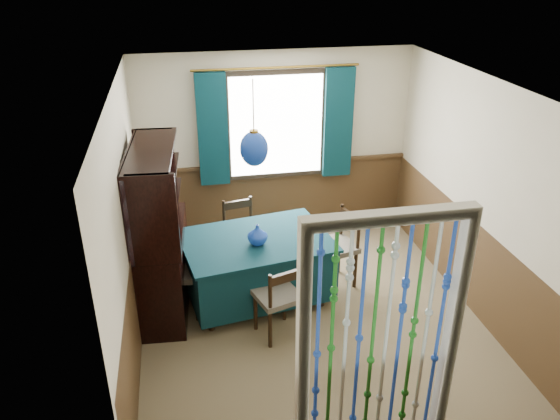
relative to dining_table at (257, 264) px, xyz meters
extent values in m
plane|color=brown|center=(0.51, -0.41, -0.44)|extent=(4.00, 4.00, 0.00)
plane|color=silver|center=(0.51, -0.41, 2.06)|extent=(4.00, 4.00, 0.00)
plane|color=beige|center=(0.51, 1.59, 0.81)|extent=(3.60, 0.00, 3.60)
plane|color=beige|center=(0.51, -2.41, 0.81)|extent=(3.60, 0.00, 3.60)
plane|color=beige|center=(-1.29, -0.41, 0.81)|extent=(0.00, 4.00, 4.00)
plane|color=beige|center=(2.31, -0.41, 0.81)|extent=(0.00, 4.00, 4.00)
plane|color=#432E19|center=(0.51, 1.57, 0.06)|extent=(3.60, 0.00, 3.60)
plane|color=#432E19|center=(0.51, -2.40, 0.06)|extent=(3.60, 0.00, 3.60)
plane|color=#432E19|center=(-1.28, -0.41, 0.06)|extent=(0.00, 4.00, 4.00)
plane|color=#432E19|center=(2.29, -0.41, 0.06)|extent=(0.00, 4.00, 4.00)
cube|color=black|center=(0.51, 1.54, 1.11)|extent=(1.32, 0.12, 1.42)
cube|color=#0A2C35|center=(0.00, 0.00, -0.02)|extent=(1.67, 1.26, 0.61)
cube|color=#0A2C35|center=(0.00, 0.00, 0.31)|extent=(1.74, 1.33, 0.03)
cylinder|color=black|center=(-0.56, -0.48, -0.37)|extent=(0.07, 0.07, 0.14)
cylinder|color=black|center=(0.69, -0.28, -0.37)|extent=(0.07, 0.07, 0.14)
cylinder|color=black|center=(-0.69, 0.28, -0.37)|extent=(0.07, 0.07, 0.14)
cylinder|color=black|center=(0.56, 0.48, -0.37)|extent=(0.07, 0.07, 0.14)
cylinder|color=black|center=(0.00, -0.87, -0.23)|extent=(0.04, 0.04, 0.43)
cylinder|color=black|center=(0.32, -0.77, -0.23)|extent=(0.04, 0.04, 0.43)
cylinder|color=black|center=(-0.10, -0.56, -0.23)|extent=(0.04, 0.04, 0.43)
cylinder|color=black|center=(0.22, -0.46, -0.23)|extent=(0.04, 0.04, 0.43)
cube|color=#5B5549|center=(0.11, -0.67, 0.02)|extent=(0.53, 0.51, 0.06)
cube|color=black|center=(0.16, -0.83, 0.34)|extent=(0.36, 0.15, 0.10)
cylinder|color=black|center=(0.00, -0.88, 0.20)|extent=(0.04, 0.04, 0.42)
cylinder|color=black|center=(0.33, -0.78, 0.20)|extent=(0.04, 0.04, 0.42)
cylinder|color=black|center=(0.07, 0.90, -0.22)|extent=(0.04, 0.04, 0.44)
cylinder|color=black|center=(-0.27, 0.84, -0.22)|extent=(0.04, 0.04, 0.44)
cylinder|color=black|center=(0.13, 0.58, -0.22)|extent=(0.04, 0.04, 0.44)
cylinder|color=black|center=(-0.21, 0.52, -0.22)|extent=(0.04, 0.04, 0.44)
cube|color=#5B5549|center=(-0.07, 0.71, 0.02)|extent=(0.50, 0.48, 0.06)
cube|color=black|center=(-0.10, 0.88, 0.34)|extent=(0.37, 0.11, 0.10)
cylinder|color=black|center=(0.07, 0.91, 0.21)|extent=(0.04, 0.04, 0.43)
cylinder|color=black|center=(-0.27, 0.85, 0.21)|extent=(0.04, 0.04, 0.43)
cylinder|color=black|center=(-1.01, 0.13, -0.20)|extent=(0.05, 0.05, 0.47)
cylinder|color=black|center=(-1.05, -0.25, -0.20)|extent=(0.05, 0.05, 0.47)
cylinder|color=black|center=(-0.65, 0.09, -0.20)|extent=(0.05, 0.05, 0.47)
cylinder|color=black|center=(-0.69, -0.29, -0.20)|extent=(0.05, 0.05, 0.47)
cube|color=#5B5549|center=(-0.85, -0.08, 0.06)|extent=(0.49, 0.51, 0.06)
cube|color=black|center=(-1.04, -0.06, 0.41)|extent=(0.08, 0.40, 0.11)
cylinder|color=black|center=(-1.02, 0.13, 0.26)|extent=(0.04, 0.04, 0.46)
cylinder|color=black|center=(-1.06, -0.25, 0.26)|extent=(0.04, 0.04, 0.46)
cylinder|color=black|center=(1.16, 0.00, -0.21)|extent=(0.05, 0.05, 0.46)
cylinder|color=black|center=(1.07, 0.36, -0.21)|extent=(0.05, 0.05, 0.46)
cylinder|color=black|center=(0.82, -0.09, -0.21)|extent=(0.05, 0.05, 0.46)
cylinder|color=black|center=(0.73, 0.27, -0.21)|extent=(0.05, 0.05, 0.46)
cube|color=#5B5549|center=(0.94, 0.14, 0.05)|extent=(0.53, 0.55, 0.06)
cube|color=black|center=(1.12, 0.18, 0.39)|extent=(0.13, 0.39, 0.10)
cylinder|color=black|center=(1.17, 0.00, 0.25)|extent=(0.04, 0.04, 0.45)
cylinder|color=black|center=(1.08, 0.36, 0.25)|extent=(0.04, 0.04, 0.45)
cube|color=black|center=(-1.02, 0.09, 0.02)|extent=(0.58, 1.43, 0.92)
cube|color=black|center=(-1.02, -0.58, 0.93)|extent=(0.44, 0.08, 0.92)
cube|color=black|center=(-1.02, 0.76, 0.93)|extent=(0.44, 0.08, 0.92)
cube|color=black|center=(-1.02, 0.09, 1.37)|extent=(0.53, 1.43, 0.04)
cube|color=black|center=(-1.24, 0.09, 0.93)|extent=(0.13, 1.38, 0.92)
cube|color=black|center=(-0.99, 0.09, 0.80)|extent=(0.48, 1.35, 0.02)
cube|color=black|center=(-0.99, 0.09, 1.10)|extent=(0.48, 1.35, 0.02)
cylinder|color=olive|center=(0.00, 0.00, 1.71)|extent=(0.01, 0.01, 0.70)
ellipsoid|color=navy|center=(0.00, 0.00, 1.36)|extent=(0.29, 0.29, 0.36)
cylinder|color=olive|center=(0.00, 0.00, 1.54)|extent=(0.09, 0.09, 0.03)
imported|color=navy|center=(0.00, -0.10, 0.42)|extent=(0.21, 0.21, 0.21)
imported|color=beige|center=(-0.97, -0.23, 0.84)|extent=(0.27, 0.27, 0.05)
imported|color=beige|center=(-0.97, 0.33, 0.58)|extent=(0.23, 0.23, 0.20)
camera|label=1|loc=(-0.73, -5.16, 3.19)|focal=35.00mm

